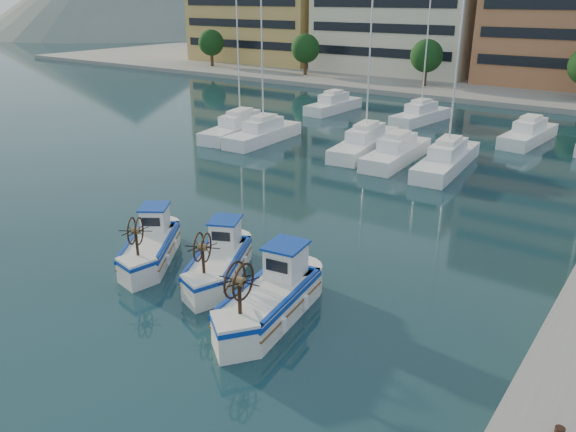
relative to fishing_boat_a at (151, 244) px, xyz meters
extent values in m
plane|color=#1B3F48|center=(4.33, -0.54, -0.77)|extent=(300.00, 300.00, 0.00)
cube|color=gray|center=(4.33, 66.46, -0.47)|extent=(180.00, 40.00, 0.60)
cylinder|color=#3F2B19|center=(-45.67, 52.96, 0.73)|extent=(0.50, 0.50, 3.00)
sphere|color=#174017|center=(-45.67, 52.96, 3.43)|extent=(4.00, 4.00, 4.00)
cylinder|color=#3F2B19|center=(-27.67, 52.96, 0.73)|extent=(0.50, 0.50, 3.00)
sphere|color=#174017|center=(-27.67, 52.96, 3.43)|extent=(4.00, 4.00, 4.00)
cylinder|color=#3F2B19|center=(-9.67, 52.96, 0.73)|extent=(0.50, 0.50, 3.00)
sphere|color=#174017|center=(-9.67, 52.96, 3.43)|extent=(4.00, 4.00, 4.00)
cone|color=slate|center=(-135.67, 109.46, -0.77)|extent=(180.00, 180.00, 60.00)
cube|color=white|center=(-12.67, 21.03, -0.27)|extent=(3.84, 10.08, 1.00)
cylinder|color=silver|center=(-12.67, 21.03, 5.23)|extent=(0.12, 0.12, 11.00)
cube|color=white|center=(-9.57, 20.26, -0.27)|extent=(2.57, 8.20, 1.00)
cylinder|color=silver|center=(-9.57, 20.26, 5.23)|extent=(0.12, 0.12, 11.00)
cube|color=white|center=(-1.46, 22.53, -0.27)|extent=(3.54, 10.13, 1.00)
cylinder|color=silver|center=(-1.46, 22.53, 5.23)|extent=(0.12, 0.12, 11.00)
cube|color=white|center=(1.81, 21.16, -0.27)|extent=(2.71, 8.35, 1.00)
cube|color=white|center=(5.40, 21.50, -0.27)|extent=(3.07, 9.63, 1.00)
cylinder|color=silver|center=(5.40, 21.50, 5.23)|extent=(0.12, 0.12, 11.00)
cube|color=white|center=(-11.63, 34.52, -0.27)|extent=(2.36, 7.78, 1.00)
cube|color=white|center=(-2.21, 34.67, -0.27)|extent=(3.15, 7.72, 1.00)
cylinder|color=silver|center=(-2.21, 34.67, 5.23)|extent=(0.12, 0.12, 11.00)
cube|color=white|center=(7.96, 32.61, -0.27)|extent=(2.84, 8.15, 1.00)
cube|color=silver|center=(0.08, -0.12, -0.25)|extent=(3.77, 4.40, 1.03)
cube|color=#0B3196|center=(0.08, -0.12, 0.14)|extent=(3.88, 4.53, 0.16)
cube|color=#1982C8|center=(0.08, -0.12, 0.08)|extent=(3.22, 3.84, 0.06)
cube|color=white|center=(-0.58, 0.86, 0.80)|extent=(1.61, 1.66, 1.08)
cube|color=#0B3196|center=(-0.58, 0.86, 1.39)|extent=(1.81, 1.86, 0.08)
cylinder|color=#331E14|center=(1.07, -1.58, 0.83)|extent=(0.12, 0.12, 1.14)
cylinder|color=brown|center=(1.07, -1.58, 1.44)|extent=(0.41, 0.40, 0.27)
torus|color=#331E14|center=(0.95, -1.66, 1.44)|extent=(0.70, 0.99, 1.15)
torus|color=#331E14|center=(1.19, -1.49, 1.44)|extent=(0.70, 0.99, 1.15)
cube|color=silver|center=(3.62, 0.45, -0.25)|extent=(3.36, 4.49, 1.03)
cube|color=#0B3196|center=(3.62, 0.45, 0.14)|extent=(3.47, 4.63, 0.16)
cube|color=#1982C8|center=(3.62, 0.45, 0.08)|extent=(2.84, 3.95, 0.06)
cube|color=white|center=(3.12, 1.51, 0.81)|extent=(1.52, 1.62, 1.08)
cube|color=#0B3196|center=(3.12, 1.51, 1.40)|extent=(1.72, 1.81, 0.08)
cylinder|color=#331E14|center=(4.38, -1.15, 0.84)|extent=(0.12, 0.12, 1.14)
cylinder|color=brown|center=(4.38, -1.15, 1.45)|extent=(0.40, 0.38, 0.28)
torus|color=#331E14|center=(4.25, -1.22, 1.45)|extent=(0.55, 1.07, 1.15)
torus|color=#331E14|center=(4.51, -1.09, 1.45)|extent=(0.55, 1.07, 1.15)
cube|color=silver|center=(7.27, -0.80, -0.19)|extent=(2.63, 4.84, 1.15)
cube|color=#0B3196|center=(7.27, -0.80, 0.25)|extent=(2.71, 4.98, 0.18)
cube|color=#1982C8|center=(7.27, -0.80, 0.18)|extent=(2.13, 4.32, 0.07)
cube|color=white|center=(7.07, 0.49, 0.99)|extent=(1.40, 1.58, 1.20)
cube|color=#0B3196|center=(7.07, 0.49, 1.64)|extent=(1.59, 1.77, 0.09)
cylinder|color=#331E14|center=(7.56, -2.75, 1.02)|extent=(0.13, 0.13, 1.27)
cylinder|color=brown|center=(7.56, -2.75, 1.70)|extent=(0.39, 0.35, 0.31)
torus|color=#331E14|center=(7.40, -2.78, 1.70)|extent=(0.26, 1.28, 1.28)
torus|color=#331E14|center=(7.72, -2.73, 1.70)|extent=(0.26, 1.28, 1.28)
camera|label=1|loc=(18.25, -14.86, 10.26)|focal=35.00mm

